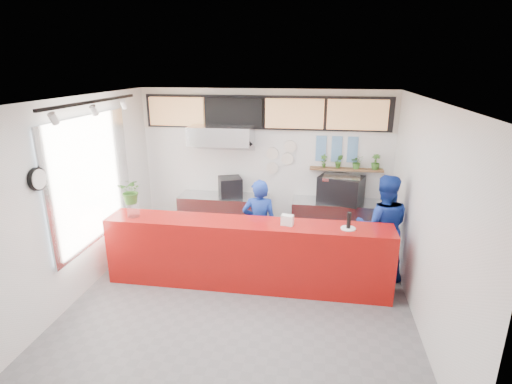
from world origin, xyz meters
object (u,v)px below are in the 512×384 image
Objects in this scene: service_counter at (247,254)px; staff_center at (259,225)px; staff_right at (382,227)px; panini_oven at (230,187)px; espresso_machine at (341,189)px; pepper_mill at (349,220)px.

staff_center is (0.11, 0.61, 0.26)m from service_counter.
staff_center reaches higher than service_counter.
service_counter is 2.27m from staff_right.
espresso_machine reaches higher than panini_oven.
staff_right reaches higher than espresso_machine.
service_counter is 10.41× the size of panini_oven.
espresso_machine is 1.87m from staff_center.
staff_right is at bearing 178.07° from staff_center.
panini_oven is at bearing -20.30° from staff_right.
staff_right is (2.15, 0.64, 0.34)m from service_counter.
pepper_mill is (0.03, -1.84, 0.08)m from espresso_machine.
panini_oven is at bearing 140.22° from pepper_mill.
panini_oven is 3.05m from staff_right.
pepper_mill is at bearing 50.25° from staff_right.
pepper_mill is at bearing -1.31° from service_counter.
staff_right is 7.17× the size of pepper_mill.
espresso_machine is 1.84m from pepper_mill.
service_counter is 2.43m from espresso_machine.
staff_center is at bearing 3.01° from staff_right.
service_counter is at bearing 178.69° from pepper_mill.
staff_right reaches higher than service_counter.
panini_oven is 2.87m from pepper_mill.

